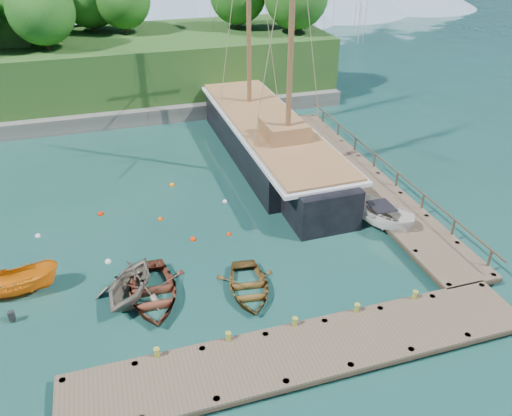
% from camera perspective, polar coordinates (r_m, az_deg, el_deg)
% --- Properties ---
extents(ground, '(160.00, 160.00, 0.00)m').
position_cam_1_polar(ground, '(26.17, -3.78, -7.62)').
color(ground, '#1B3E37').
rests_on(ground, ground).
extents(dock_near, '(20.00, 3.20, 1.10)m').
position_cam_1_polar(dock_near, '(21.79, 5.78, -16.00)').
color(dock_near, brown).
rests_on(dock_near, ground).
extents(dock_east, '(3.20, 24.00, 1.10)m').
position_cam_1_polar(dock_east, '(35.10, 11.90, 3.42)').
color(dock_east, brown).
rests_on(dock_east, ground).
extents(bollard_0, '(0.26, 0.26, 0.45)m').
position_cam_1_polar(bollard_0, '(22.09, -11.03, -17.36)').
color(bollard_0, olive).
rests_on(bollard_0, ground).
extents(bollard_1, '(0.26, 0.26, 0.45)m').
position_cam_1_polar(bollard_1, '(22.34, -3.12, -15.95)').
color(bollard_1, olive).
rests_on(bollard_1, ground).
extents(bollard_2, '(0.26, 0.26, 0.45)m').
position_cam_1_polar(bollard_2, '(22.99, 4.38, -14.32)').
color(bollard_2, olive).
rests_on(bollard_2, ground).
extents(bollard_3, '(0.26, 0.26, 0.45)m').
position_cam_1_polar(bollard_3, '(23.99, 11.25, -12.59)').
color(bollard_3, olive).
rests_on(bollard_3, ground).
extents(bollard_4, '(0.26, 0.26, 0.45)m').
position_cam_1_polar(bollard_4, '(25.31, 17.41, -10.88)').
color(bollard_4, olive).
rests_on(bollard_4, ground).
extents(rowboat_0, '(3.66, 5.02, 1.02)m').
position_cam_1_polar(rowboat_0, '(25.21, -11.65, -10.10)').
color(rowboat_0, brown).
rests_on(rowboat_0, ground).
extents(rowboat_1, '(5.01, 5.23, 2.13)m').
position_cam_1_polar(rowboat_1, '(25.49, -14.00, -9.91)').
color(rowboat_1, '#6E6659').
rests_on(rowboat_1, ground).
extents(rowboat_2, '(3.47, 4.49, 0.86)m').
position_cam_1_polar(rowboat_2, '(25.06, -0.86, -9.59)').
color(rowboat_2, brown).
rests_on(rowboat_2, ground).
extents(motorboat_orange, '(4.16, 1.75, 1.58)m').
position_cam_1_polar(motorboat_orange, '(27.57, -25.37, -8.83)').
color(motorboat_orange, orange).
rests_on(motorboat_orange, ground).
extents(cabin_boat_white, '(3.36, 5.03, 1.82)m').
position_cam_1_polar(cabin_boat_white, '(30.73, 13.82, -2.05)').
color(cabin_boat_white, white).
rests_on(cabin_boat_white, ground).
extents(schooner, '(5.82, 29.64, 22.12)m').
position_cam_1_polar(schooner, '(38.17, 1.21, 7.76)').
color(schooner, black).
rests_on(schooner, ground).
extents(mooring_buoy_0, '(0.35, 0.35, 0.35)m').
position_cam_1_polar(mooring_buoy_0, '(28.11, -16.55, -5.96)').
color(mooring_buoy_0, silver).
rests_on(mooring_buoy_0, ground).
extents(mooring_buoy_1, '(0.32, 0.32, 0.32)m').
position_cam_1_polar(mooring_buoy_1, '(31.03, -10.86, -1.31)').
color(mooring_buoy_1, '#EE4C03').
rests_on(mooring_buoy_1, ground).
extents(mooring_buoy_2, '(0.35, 0.35, 0.35)m').
position_cam_1_polar(mooring_buoy_2, '(28.89, -7.20, -3.63)').
color(mooring_buoy_2, red).
rests_on(mooring_buoy_2, ground).
extents(mooring_buoy_3, '(0.30, 0.30, 0.30)m').
position_cam_1_polar(mooring_buoy_3, '(32.35, -3.59, 0.68)').
color(mooring_buoy_3, silver).
rests_on(mooring_buoy_3, ground).
extents(mooring_buoy_4, '(0.36, 0.36, 0.36)m').
position_cam_1_polar(mooring_buoy_4, '(32.45, -17.31, -0.70)').
color(mooring_buoy_4, red).
rests_on(mooring_buoy_4, ground).
extents(mooring_buoy_5, '(0.36, 0.36, 0.36)m').
position_cam_1_polar(mooring_buoy_5, '(34.72, -9.58, 2.55)').
color(mooring_buoy_5, orange).
rests_on(mooring_buoy_5, ground).
extents(mooring_buoy_6, '(0.32, 0.32, 0.32)m').
position_cam_1_polar(mooring_buoy_6, '(31.61, -23.66, -2.99)').
color(mooring_buoy_6, silver).
rests_on(mooring_buoy_6, ground).
extents(mooring_buoy_7, '(0.28, 0.28, 0.28)m').
position_cam_1_polar(mooring_buoy_7, '(29.14, -3.12, -3.07)').
color(mooring_buoy_7, '#EB2E00').
rests_on(mooring_buoy_7, ground).
extents(headland, '(51.00, 19.31, 12.90)m').
position_cam_1_polar(headland, '(53.15, -27.06, 16.16)').
color(headland, '#474744').
rests_on(headland, ground).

